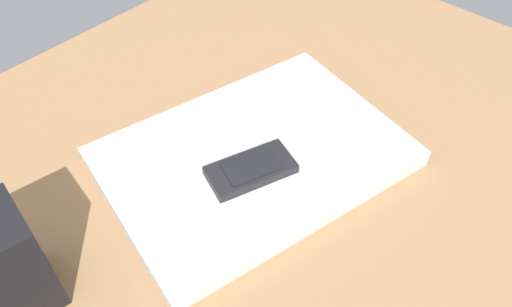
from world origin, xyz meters
TOP-DOWN VIEW (x-y plane):
  - desk_surface at (0.00, 0.00)cm, footprint 120.00×80.00cm
  - laptop_closed at (-9.02, 0.41)cm, footprint 39.92×32.20cm
  - cell_phone_on_laptop at (-6.12, 2.24)cm, footprint 11.10×8.15cm

SIDE VIEW (x-z plane):
  - desk_surface at x=0.00cm, z-range 0.00..3.00cm
  - laptop_closed at x=-9.02cm, z-range 3.00..5.33cm
  - cell_phone_on_laptop at x=-6.12cm, z-range 5.29..6.56cm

